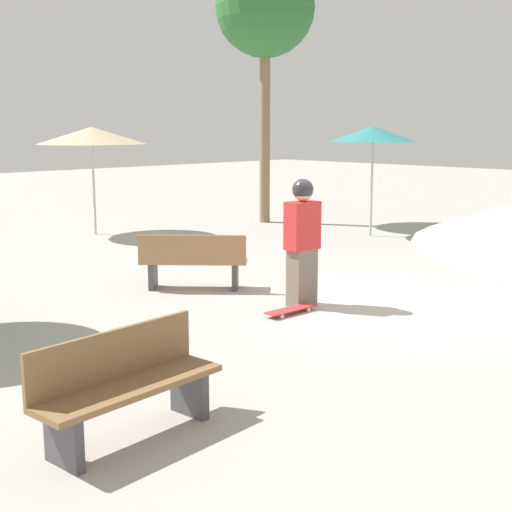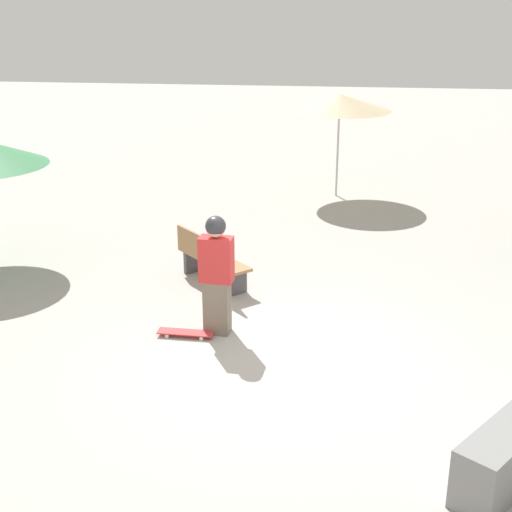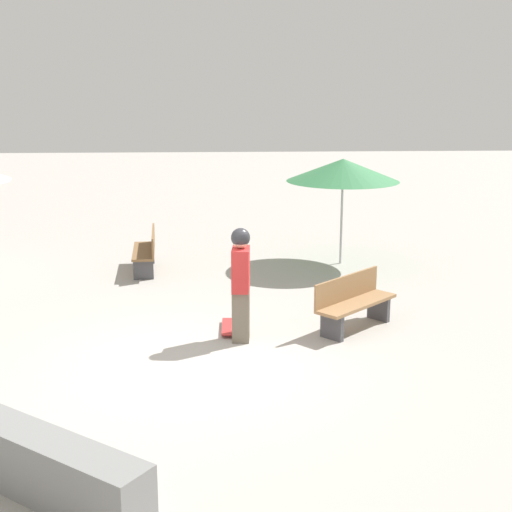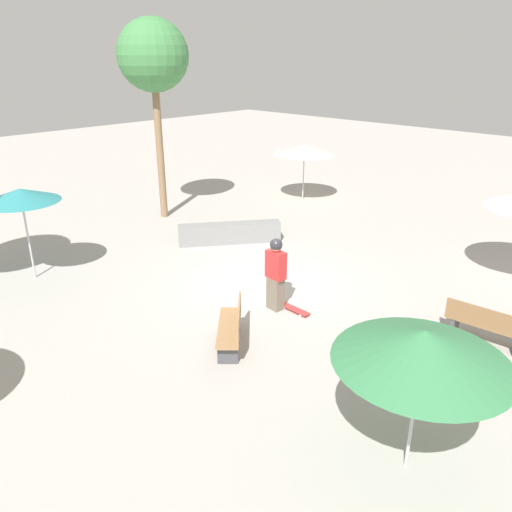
{
  "view_description": "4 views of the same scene",
  "coord_description": "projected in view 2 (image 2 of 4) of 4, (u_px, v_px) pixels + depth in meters",
  "views": [
    {
      "loc": [
        8.07,
        5.6,
        2.44
      ],
      "look_at": [
        1.5,
        -1.07,
        0.72
      ],
      "focal_mm": 50.0,
      "sensor_mm": 36.0,
      "label": 1
    },
    {
      "loc": [
        -0.74,
        8.34,
        4.55
      ],
      "look_at": [
        0.48,
        -1.31,
        0.97
      ],
      "focal_mm": 50.0,
      "sensor_mm": 36.0,
      "label": 2
    },
    {
      "loc": [
        -9.28,
        -0.44,
        3.85
      ],
      "look_at": [
        1.45,
        -0.98,
        1.19
      ],
      "focal_mm": 50.0,
      "sensor_mm": 36.0,
      "label": 3
    },
    {
      "loc": [
        7.77,
        -8.51,
        5.55
      ],
      "look_at": [
        0.74,
        -1.14,
        1.38
      ],
      "focal_mm": 35.0,
      "sensor_mm": 36.0,
      "label": 4
    }
  ],
  "objects": [
    {
      "name": "bench_far",
      "position": [
        211.0,
        259.0,
        11.79
      ],
      "size": [
        1.42,
        1.46,
        0.85
      ],
      "rotation": [
        0.0,
        0.0,
        2.33
      ],
      "color": "#47474C",
      "rests_on": "ground_plane"
    },
    {
      "name": "skateboard",
      "position": [
        186.0,
        333.0,
        10.06
      ],
      "size": [
        0.81,
        0.22,
        0.07
      ],
      "rotation": [
        0.0,
        0.0,
        6.26
      ],
      "color": "red",
      "rests_on": "ground_plane"
    },
    {
      "name": "ground_plane",
      "position": [
        280.0,
        360.0,
        9.42
      ],
      "size": [
        60.0,
        60.0,
        0.0
      ],
      "primitive_type": "plane",
      "color": "#ADA8A0"
    },
    {
      "name": "skater_main",
      "position": [
        216.0,
        271.0,
        9.89
      ],
      "size": [
        0.48,
        0.29,
        1.74
      ],
      "rotation": [
        0.0,
        0.0,
        6.2
      ],
      "color": "#726656",
      "rests_on": "ground_plane"
    },
    {
      "name": "shade_umbrella_tan",
      "position": [
        340.0,
        102.0,
        16.38
      ],
      "size": [
        2.4,
        2.4,
        2.4
      ],
      "color": "#B7B7BC",
      "rests_on": "ground_plane"
    }
  ]
}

